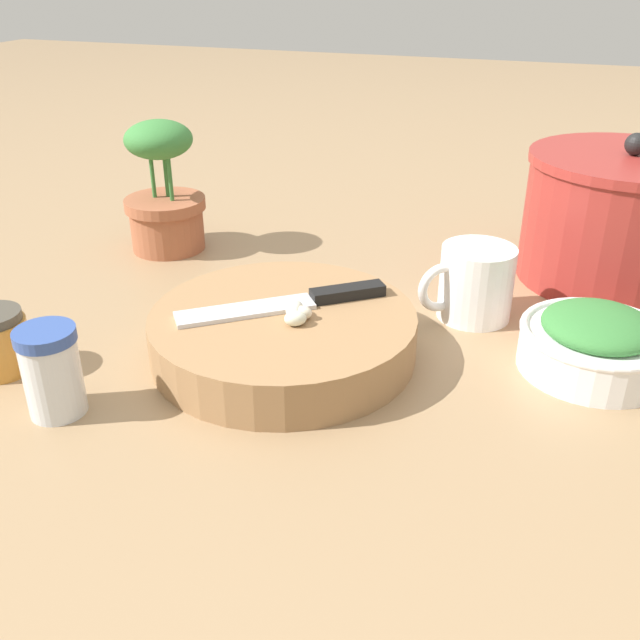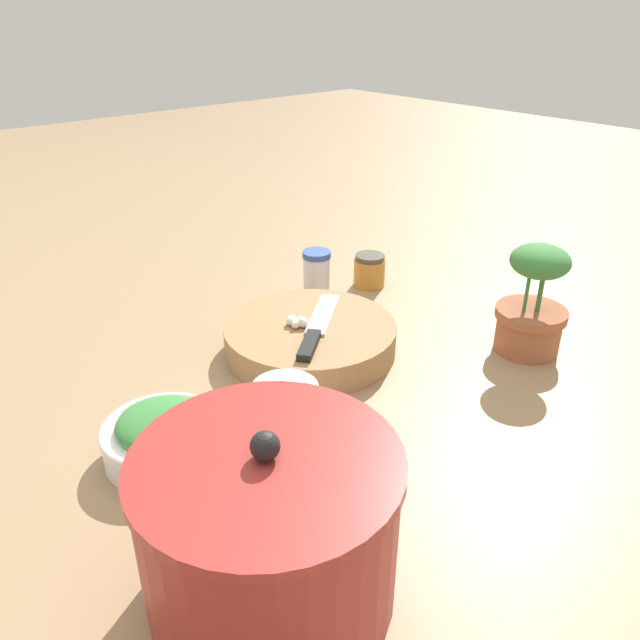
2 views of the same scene
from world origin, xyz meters
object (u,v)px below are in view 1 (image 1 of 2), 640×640
object	(u,v)px
garlic_cloves	(297,313)
potted_herb	(164,196)
chef_knife	(296,301)
coffee_mug	(474,283)
spice_jar	(52,371)
herb_bowl	(595,342)
stock_pot	(621,219)
cutting_board	(283,334)

from	to	relation	value
garlic_cloves	potted_herb	xyz separation A→B (m)	(-0.30, 0.25, 0.02)
chef_knife	coffee_mug	bearing A→B (deg)	-89.28
coffee_mug	spice_jar	bearing A→B (deg)	-135.77
coffee_mug	potted_herb	size ratio (longest dim) A/B	0.56
herb_bowl	coffee_mug	size ratio (longest dim) A/B	1.48
spice_jar	potted_herb	size ratio (longest dim) A/B	0.47
herb_bowl	stock_pot	world-z (taller)	stock_pot
spice_jar	stock_pot	world-z (taller)	stock_pot
cutting_board	chef_knife	xyz separation A→B (m)	(0.01, 0.02, 0.03)
spice_jar	stock_pot	bearing A→B (deg)	45.46
coffee_mug	cutting_board	bearing A→B (deg)	-137.99
cutting_board	garlic_cloves	size ratio (longest dim) A/B	6.61
cutting_board	potted_herb	world-z (taller)	potted_herb
stock_pot	potted_herb	distance (m)	0.63
chef_knife	spice_jar	distance (m)	0.26
cutting_board	herb_bowl	xyz separation A→B (m)	(0.32, 0.08, 0.01)
coffee_mug	stock_pot	xyz separation A→B (m)	(0.16, 0.18, 0.04)
garlic_cloves	stock_pot	world-z (taller)	stock_pot
spice_jar	chef_knife	bearing A→B (deg)	49.07
potted_herb	herb_bowl	bearing A→B (deg)	-14.63
garlic_cloves	potted_herb	bearing A→B (deg)	140.51
spice_jar	coffee_mug	xyz separation A→B (m)	(0.35, 0.34, -0.00)
spice_jar	coffee_mug	bearing A→B (deg)	44.23
cutting_board	potted_herb	size ratio (longest dim) A/B	1.53
spice_jar	garlic_cloves	bearing A→B (deg)	41.54
herb_bowl	coffee_mug	xyz separation A→B (m)	(-0.14, 0.08, 0.01)
cutting_board	chef_knife	bearing A→B (deg)	75.22
cutting_board	coffee_mug	world-z (taller)	coffee_mug
cutting_board	potted_herb	xyz separation A→B (m)	(-0.28, 0.24, 0.06)
herb_bowl	stock_pot	xyz separation A→B (m)	(0.02, 0.26, 0.05)
coffee_mug	herb_bowl	bearing A→B (deg)	-30.21
cutting_board	garlic_cloves	world-z (taller)	garlic_cloves
garlic_cloves	stock_pot	distance (m)	0.48
spice_jar	coffee_mug	world-z (taller)	same
herb_bowl	spice_jar	bearing A→B (deg)	-152.29
cutting_board	potted_herb	bearing A→B (deg)	139.73
stock_pot	chef_knife	bearing A→B (deg)	-136.59
chef_knife	spice_jar	world-z (taller)	spice_jar
chef_knife	potted_herb	world-z (taller)	potted_herb
chef_knife	potted_herb	xyz separation A→B (m)	(-0.29, 0.22, 0.03)
coffee_mug	potted_herb	distance (m)	0.47
herb_bowl	stock_pot	bearing A→B (deg)	85.41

